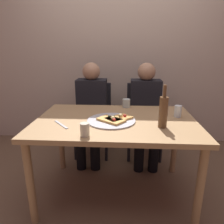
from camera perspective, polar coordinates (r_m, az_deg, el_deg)
name	(u,v)px	position (r m, az deg, el deg)	size (l,w,h in m)	color
ground_plane	(115,192)	(2.16, 0.88, -20.98)	(8.00, 8.00, 0.00)	brown
back_wall	(120,50)	(3.00, 2.21, 16.50)	(6.00, 0.10, 2.60)	#BCA893
dining_table	(116,128)	(1.83, 0.98, -4.46)	(1.37, 0.91, 0.74)	#99754C
pizza_tray	(111,121)	(1.75, -0.20, -2.34)	(0.41, 0.41, 0.01)	#ADADB2
pizza_slice_last	(119,118)	(1.76, 1.90, -1.63)	(0.25, 0.24, 0.05)	tan
pizza_slice_extra	(111,120)	(1.72, -0.19, -2.13)	(0.25, 0.24, 0.05)	tan
wine_bottle	(163,111)	(1.63, 13.83, 0.18)	(0.07, 0.07, 0.33)	brown
tumbler_near	(126,103)	(2.16, 3.93, 2.42)	(0.08, 0.08, 0.09)	#B7C6BC
tumbler_far	(178,111)	(1.94, 17.55, 0.20)	(0.06, 0.06, 0.10)	silver
wine_glass	(85,129)	(1.47, -7.45, -4.76)	(0.07, 0.07, 0.09)	beige
table_knife	(61,125)	(1.72, -13.73, -3.34)	(0.22, 0.02, 0.01)	#B7B7BC
chair_left	(93,114)	(2.71, -5.14, -0.53)	(0.44, 0.44, 0.90)	black
chair_right	(144,115)	(2.69, 8.74, -0.79)	(0.44, 0.44, 0.90)	black
guest_in_sweater	(91,108)	(2.53, -5.72, 1.18)	(0.36, 0.56, 1.17)	black
guest_in_beanie	(146,109)	(2.51, 9.16, 0.92)	(0.36, 0.56, 1.17)	black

